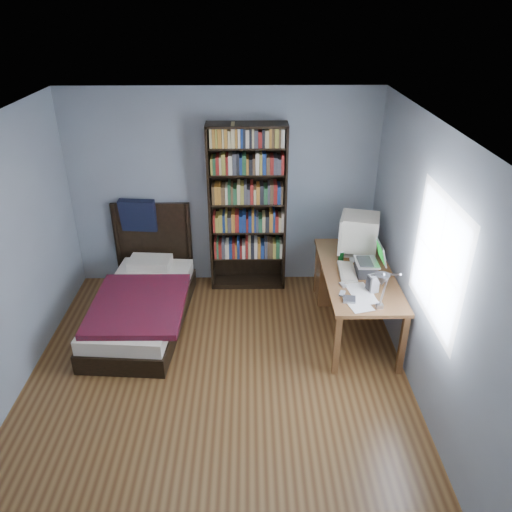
# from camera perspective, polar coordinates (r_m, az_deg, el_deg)

# --- Properties ---
(room) EXTENTS (4.20, 4.24, 2.50)m
(room) POSITION_cam_1_polar(r_m,az_deg,el_deg) (4.35, -4.67, -2.11)
(room) COLOR #513017
(room) RESTS_ON ground
(desk) EXTENTS (0.75, 1.67, 0.73)m
(desk) POSITION_cam_1_polar(r_m,az_deg,el_deg) (6.09, 10.45, -2.17)
(desk) COLOR brown
(desk) RESTS_ON floor
(crt_monitor) EXTENTS (0.52, 0.48, 0.49)m
(crt_monitor) POSITION_cam_1_polar(r_m,az_deg,el_deg) (5.79, 11.56, 2.66)
(crt_monitor) COLOR beige
(crt_monitor) RESTS_ON desk
(laptop) EXTENTS (0.30, 0.31, 0.37)m
(laptop) POSITION_cam_1_polar(r_m,az_deg,el_deg) (5.46, 12.67, -1.08)
(laptop) COLOR #2D2D30
(laptop) RESTS_ON desk
(desk_lamp) EXTENTS (0.24, 0.54, 0.64)m
(desk_lamp) POSITION_cam_1_polar(r_m,az_deg,el_deg) (4.37, 14.24, -2.95)
(desk_lamp) COLOR #99999E
(desk_lamp) RESTS_ON desk
(keyboard) EXTENTS (0.20, 0.45, 0.04)m
(keyboard) POSITION_cam_1_polar(r_m,az_deg,el_deg) (5.49, 10.37, -1.79)
(keyboard) COLOR #B3AB95
(keyboard) RESTS_ON desk
(speaker) EXTENTS (0.12, 0.12, 0.18)m
(speaker) POSITION_cam_1_polar(r_m,az_deg,el_deg) (5.17, 13.24, -3.08)
(speaker) COLOR gray
(speaker) RESTS_ON desk
(soda_can) EXTENTS (0.06, 0.06, 0.11)m
(soda_can) POSITION_cam_1_polar(r_m,az_deg,el_deg) (5.72, 9.70, -0.00)
(soda_can) COLOR #073417
(soda_can) RESTS_ON desk
(mouse) EXTENTS (0.07, 0.12, 0.04)m
(mouse) POSITION_cam_1_polar(r_m,az_deg,el_deg) (5.74, 10.96, -0.42)
(mouse) COLOR silver
(mouse) RESTS_ON desk
(phone_silver) EXTENTS (0.07, 0.10, 0.02)m
(phone_silver) POSITION_cam_1_polar(r_m,az_deg,el_deg) (5.25, 9.88, -3.27)
(phone_silver) COLOR silver
(phone_silver) RESTS_ON desk
(phone_grey) EXTENTS (0.08, 0.11, 0.02)m
(phone_grey) POSITION_cam_1_polar(r_m,az_deg,el_deg) (5.10, 9.82, -4.25)
(phone_grey) COLOR gray
(phone_grey) RESTS_ON desk
(external_drive) EXTENTS (0.14, 0.14, 0.02)m
(external_drive) POSITION_cam_1_polar(r_m,az_deg,el_deg) (5.01, 10.61, -4.92)
(external_drive) COLOR gray
(external_drive) RESTS_ON desk
(bookshelf) EXTENTS (0.95, 0.30, 2.11)m
(bookshelf) POSITION_cam_1_polar(r_m,az_deg,el_deg) (6.16, -0.97, 5.34)
(bookshelf) COLOR black
(bookshelf) RESTS_ON floor
(bed) EXTENTS (1.07, 2.05, 1.16)m
(bed) POSITION_cam_1_polar(r_m,az_deg,el_deg) (5.96, -12.82, -4.93)
(bed) COLOR black
(bed) RESTS_ON floor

